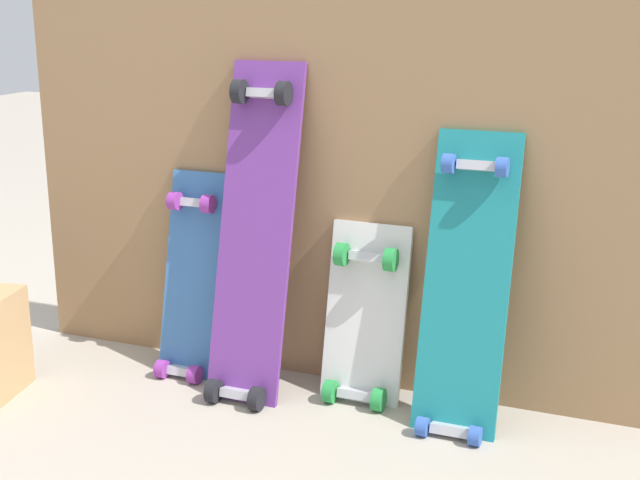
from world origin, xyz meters
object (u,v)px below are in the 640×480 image
skateboard_purple (254,245)px  skateboard_white (364,325)px  skateboard_teal (465,298)px  skateboard_blue (191,287)px

skateboard_purple → skateboard_white: 0.37m
skateboard_white → skateboard_teal: bearing=-8.8°
skateboard_purple → skateboard_white: (0.30, 0.06, -0.21)m
skateboard_purple → skateboard_teal: 0.59m
skateboard_blue → skateboard_white: bearing=1.5°
skateboard_blue → skateboard_white: (0.53, 0.01, -0.05)m
skateboard_white → skateboard_teal: skateboard_teal is taller
skateboard_blue → skateboard_white: 0.53m
skateboard_purple → skateboard_blue: bearing=169.2°
skateboard_blue → skateboard_teal: bearing=-2.1°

